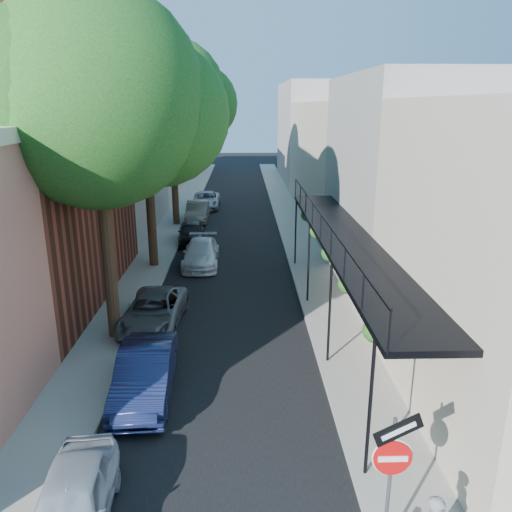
{
  "coord_description": "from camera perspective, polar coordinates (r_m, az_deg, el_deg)",
  "views": [
    {
      "loc": [
        0.67,
        -5.98,
        7.82
      ],
      "look_at": [
        1.12,
        10.52,
        2.8
      ],
      "focal_mm": 35.0,
      "sensor_mm": 36.0,
      "label": 1
    }
  ],
  "objects": [
    {
      "name": "road_surface",
      "position": [
        36.82,
        -2.59,
        4.65
      ],
      "size": [
        6.0,
        64.0,
        0.01
      ],
      "primitive_type": "cube",
      "color": "black",
      "rests_on": "ground"
    },
    {
      "name": "sidewalk_left",
      "position": [
        37.1,
        -8.8,
        4.64
      ],
      "size": [
        2.0,
        64.0,
        0.12
      ],
      "primitive_type": "cube",
      "color": "gray",
      "rests_on": "ground"
    },
    {
      "name": "sidewalk_right",
      "position": [
        36.95,
        3.65,
        4.76
      ],
      "size": [
        2.0,
        64.0,
        0.12
      ],
      "primitive_type": "cube",
      "color": "gray",
      "rests_on": "ground"
    },
    {
      "name": "buildings_left",
      "position": [
        36.26,
        -17.9,
        11.56
      ],
      "size": [
        10.1,
        59.1,
        12.0
      ],
      "color": "tan",
      "rests_on": "ground"
    },
    {
      "name": "buildings_right",
      "position": [
        36.59,
        11.82,
        11.24
      ],
      "size": [
        9.8,
        55.0,
        10.0
      ],
      "color": "#BDB19C",
      "rests_on": "ground"
    },
    {
      "name": "sign_post",
      "position": [
        9.38,
        15.32,
        -21.86
      ],
      "size": [
        0.89,
        0.17,
        2.99
      ],
      "color": "#595B60",
      "rests_on": "ground"
    },
    {
      "name": "oak_near",
      "position": [
        16.73,
        -16.21,
        16.48
      ],
      "size": [
        7.48,
        6.8,
        11.42
      ],
      "color": "#342314",
      "rests_on": "ground"
    },
    {
      "name": "oak_mid",
      "position": [
        24.56,
        -11.54,
        14.81
      ],
      "size": [
        6.6,
        6.0,
        10.2
      ],
      "color": "#342314",
      "rests_on": "ground"
    },
    {
      "name": "oak_far",
      "position": [
        33.49,
        -8.88,
        17.48
      ],
      "size": [
        7.7,
        7.0,
        11.9
      ],
      "color": "#342314",
      "rests_on": "ground"
    },
    {
      "name": "parked_car_a",
      "position": [
        11.05,
        -20.32,
        -25.04
      ],
      "size": [
        1.74,
        3.69,
        1.22
      ],
      "primitive_type": "imported",
      "rotation": [
        0.0,
        0.0,
        0.09
      ],
      "color": "#ADB4BF",
      "rests_on": "ground"
    },
    {
      "name": "parked_car_b",
      "position": [
        14.52,
        -12.54,
        -12.95
      ],
      "size": [
        1.63,
        4.21,
        1.37
      ],
      "primitive_type": "imported",
      "rotation": [
        0.0,
        0.0,
        0.04
      ],
      "color": "#151D43",
      "rests_on": "ground"
    },
    {
      "name": "parked_car_c",
      "position": [
        18.66,
        -11.6,
        -6.2
      ],
      "size": [
        2.24,
        4.45,
        1.21
      ],
      "primitive_type": "imported",
      "rotation": [
        0.0,
        0.0,
        -0.05
      ],
      "color": "#595D61",
      "rests_on": "ground"
    },
    {
      "name": "parked_car_d",
      "position": [
        25.36,
        -6.29,
        0.32
      ],
      "size": [
        1.8,
        4.3,
        1.24
      ],
      "primitive_type": "imported",
      "rotation": [
        0.0,
        0.0,
        0.01
      ],
      "color": "silver",
      "rests_on": "ground"
    },
    {
      "name": "parked_car_e",
      "position": [
        29.56,
        -7.42,
        2.7
      ],
      "size": [
        1.81,
        3.81,
        1.26
      ],
      "primitive_type": "imported",
      "rotation": [
        0.0,
        0.0,
        0.09
      ],
      "color": "black",
      "rests_on": "ground"
    },
    {
      "name": "parked_car_f",
      "position": [
        35.14,
        -6.7,
        5.08
      ],
      "size": [
        1.46,
        4.13,
        1.36
      ],
      "primitive_type": "imported",
      "rotation": [
        0.0,
        0.0,
        0.0
      ],
      "color": "#6B635A",
      "rests_on": "ground"
    },
    {
      "name": "parked_car_g",
      "position": [
        39.65,
        -5.75,
        6.38
      ],
      "size": [
        2.12,
        4.54,
        1.26
      ],
      "primitive_type": "imported",
      "rotation": [
        0.0,
        0.0,
        0.01
      ],
      "color": "#9AA4AE",
      "rests_on": "ground"
    }
  ]
}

